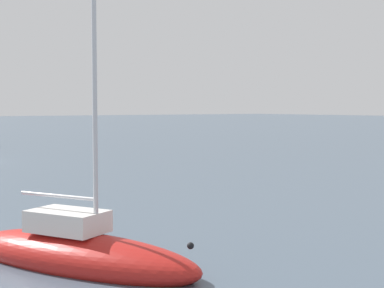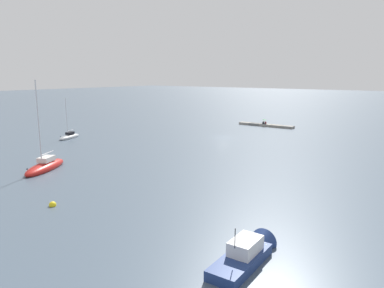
{
  "view_description": "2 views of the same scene",
  "coord_description": "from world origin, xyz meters",
  "views": [
    {
      "loc": [
        13.29,
        52.17,
        4.9
      ],
      "look_at": [
        -7.54,
        21.9,
        2.52
      ],
      "focal_mm": 54.06,
      "sensor_mm": 36.0,
      "label": 1
    },
    {
      "loc": [
        -37.69,
        61.86,
        12.67
      ],
      "look_at": [
        -6.36,
        19.42,
        2.41
      ],
      "focal_mm": 33.58,
      "sensor_mm": 36.0,
      "label": 2
    }
  ],
  "objects": [
    {
      "name": "sailboat_red_near",
      "position": [
        6.27,
        35.8,
        0.42
      ],
      "size": [
        6.03,
        8.66,
        12.43
      ],
      "rotation": [
        0.0,
        0.0,
        0.47
      ],
      "color": "red",
      "rests_on": "ground_plane"
    }
  ]
}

